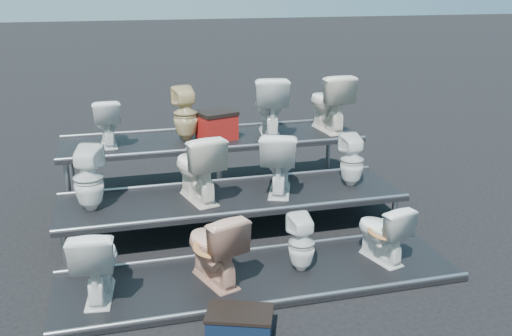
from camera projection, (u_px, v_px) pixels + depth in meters
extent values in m
plane|color=black|center=(233.00, 230.00, 7.20)|extent=(80.00, 80.00, 0.00)
cube|color=black|center=(260.00, 277.00, 6.00)|extent=(4.20, 1.20, 0.06)
cube|color=black|center=(233.00, 213.00, 7.13)|extent=(4.20, 1.20, 0.46)
cube|color=black|center=(213.00, 167.00, 8.26)|extent=(4.20, 1.20, 0.86)
imported|color=white|center=(96.00, 261.00, 5.47)|extent=(0.51, 0.78, 0.75)
imported|color=tan|center=(214.00, 247.00, 5.75)|extent=(0.66, 0.86, 0.77)
imported|color=white|center=(302.00, 243.00, 6.00)|extent=(0.30, 0.31, 0.62)
imported|color=white|center=(382.00, 231.00, 6.22)|extent=(0.53, 0.73, 0.67)
imported|color=white|center=(88.00, 179.00, 6.52)|extent=(0.44, 0.44, 0.76)
imported|color=white|center=(197.00, 167.00, 6.82)|extent=(0.64, 0.90, 0.83)
imported|color=white|center=(279.00, 161.00, 7.07)|extent=(0.69, 0.89, 0.80)
imported|color=white|center=(352.00, 160.00, 7.33)|extent=(0.31, 0.32, 0.67)
imported|color=white|center=(107.00, 122.00, 7.67)|extent=(0.38, 0.64, 0.64)
imported|color=#CDB57D|center=(185.00, 114.00, 7.91)|extent=(0.39, 0.39, 0.75)
imported|color=white|center=(270.00, 105.00, 8.19)|extent=(0.61, 0.91, 0.86)
imported|color=white|center=(329.00, 102.00, 8.41)|extent=(0.54, 0.87, 0.85)
cube|color=maroon|center=(217.00, 127.00, 8.01)|extent=(0.58, 0.52, 0.35)
cube|color=black|center=(240.00, 324.00, 5.05)|extent=(0.65, 0.52, 0.20)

